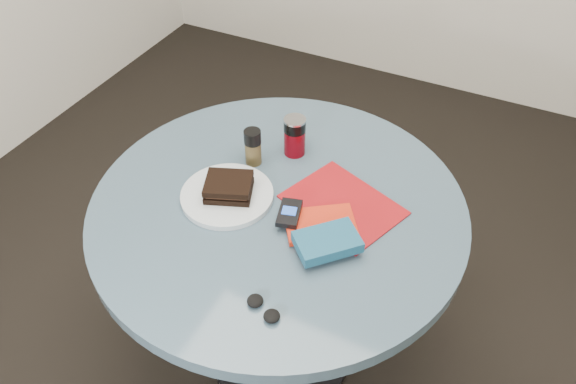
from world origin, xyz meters
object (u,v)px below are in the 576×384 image
at_px(table, 279,244).
at_px(plate, 227,195).
at_px(pepper_grinder, 253,147).
at_px(sandwich, 229,187).
at_px(novel, 327,242).
at_px(magazine, 343,205).
at_px(red_book, 320,224).
at_px(soda_can, 295,136).
at_px(headphones, 263,308).
at_px(mp3_player, 289,213).

distance_m(table, plate, 0.22).
xyz_separation_m(plate, pepper_grinder, (-0.01, 0.16, 0.05)).
xyz_separation_m(sandwich, novel, (0.31, -0.06, -0.00)).
distance_m(plate, magazine, 0.31).
bearing_deg(red_book, table, 132.00).
bearing_deg(pepper_grinder, sandwich, -85.46).
relative_size(pepper_grinder, red_book, 0.63).
bearing_deg(sandwich, soda_can, 73.58).
height_order(pepper_grinder, headphones, pepper_grinder).
relative_size(table, plate, 4.04).
bearing_deg(headphones, soda_can, 108.60).
relative_size(novel, mp3_player, 1.44).
distance_m(plate, soda_can, 0.27).
bearing_deg(sandwich, magazine, 20.20).
bearing_deg(magazine, soda_can, 166.81).
xyz_separation_m(magazine, novel, (0.02, -0.17, 0.03)).
relative_size(magazine, novel, 1.90).
xyz_separation_m(pepper_grinder, novel, (0.32, -0.22, -0.02)).
bearing_deg(red_book, sandwich, 146.98).
bearing_deg(soda_can, plate, -107.28).
bearing_deg(magazine, mp3_player, -110.96).
height_order(plate, sandwich, sandwich).
height_order(magazine, headphones, headphones).
bearing_deg(headphones, novel, 75.69).
bearing_deg(pepper_grinder, soda_can, 46.92).
relative_size(sandwich, mp3_player, 1.43).
bearing_deg(table, plate, -161.96).
xyz_separation_m(soda_can, red_book, (0.19, -0.24, -0.05)).
bearing_deg(mp3_player, pepper_grinder, 139.58).
height_order(red_book, headphones, same).
height_order(magazine, mp3_player, mp3_player).
xyz_separation_m(red_book, mp3_player, (-0.08, -0.01, 0.02)).
height_order(sandwich, pepper_grinder, pepper_grinder).
bearing_deg(plate, red_book, 1.69).
bearing_deg(table, novel, -28.69).
bearing_deg(sandwich, mp3_player, -2.61).
xyz_separation_m(soda_can, headphones, (0.18, -0.53, -0.05)).
distance_m(novel, mp3_player, 0.14).
relative_size(sandwich, magazine, 0.53).
bearing_deg(red_book, plate, 147.73).
distance_m(sandwich, magazine, 0.30).
height_order(sandwich, red_book, sandwich).
xyz_separation_m(magazine, headphones, (-0.03, -0.39, 0.01)).
relative_size(magazine, mp3_player, 2.72).
bearing_deg(plate, mp3_player, -1.43).
relative_size(magazine, red_book, 1.63).
distance_m(soda_can, novel, 0.39).
distance_m(table, soda_can, 0.31).
relative_size(soda_can, red_book, 0.68).
relative_size(red_book, headphones, 1.76).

